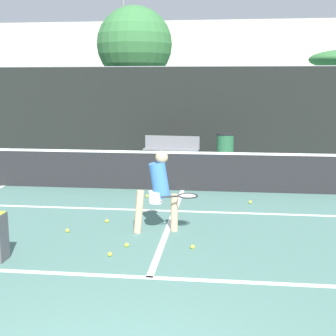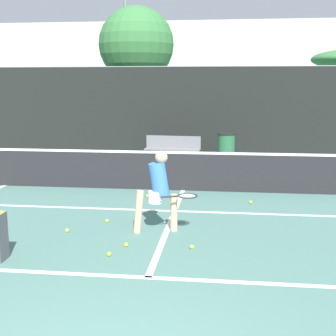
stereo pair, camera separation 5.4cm
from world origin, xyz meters
name	(u,v)px [view 1 (the left image)]	position (x,y,z in m)	size (l,w,h in m)	color
court_baseline_near	(149,278)	(0.00, 2.61, 0.00)	(11.00, 0.10, 0.01)	white
court_service_line	(175,211)	(0.00, 5.91, 0.00)	(8.25, 0.10, 0.01)	white
court_center_mark	(171,221)	(0.00, 5.19, 0.00)	(0.10, 5.15, 0.01)	white
net	(183,170)	(0.00, 7.76, 0.51)	(11.09, 0.09, 1.07)	slate
fence_back	(195,113)	(0.00, 12.77, 1.54)	(24.00, 0.06, 3.10)	black
player_practicing	(159,188)	(-0.13, 4.57, 0.78)	(1.17, 0.44, 1.43)	#DBAD84
tennis_ball_scattered_1	(250,202)	(1.55, 6.70, 0.03)	(0.07, 0.07, 0.07)	#D1E033
tennis_ball_scattered_2	(193,247)	(0.50, 3.78, 0.03)	(0.07, 0.07, 0.07)	#D1E033
tennis_ball_scattered_4	(67,231)	(-1.71, 4.34, 0.03)	(0.07, 0.07, 0.07)	#D1E033
tennis_ball_scattered_5	(147,196)	(-0.74, 6.97, 0.03)	(0.07, 0.07, 0.07)	#D1E033
tennis_ball_scattered_6	(107,221)	(-1.16, 4.97, 0.03)	(0.07, 0.07, 0.07)	#D1E033
tennis_ball_scattered_7	(110,254)	(-0.71, 3.32, 0.03)	(0.07, 0.07, 0.07)	#D1E033
tennis_ball_scattered_9	(127,245)	(-0.54, 3.74, 0.03)	(0.07, 0.07, 0.07)	#D1E033
courtside_bench	(172,148)	(-0.69, 11.67, 0.47)	(1.81, 0.54, 0.86)	slate
trash_bin	(225,149)	(1.02, 11.55, 0.50)	(0.56, 0.56, 0.99)	#28603D
parked_car	(123,128)	(-3.26, 16.34, 0.64)	(1.75, 4.30, 1.52)	maroon
floodlight_mast	(124,26)	(-3.63, 18.53, 5.08)	(1.10, 0.24, 7.91)	slate
tree_mid	(135,45)	(-3.05, 18.01, 4.21)	(3.35, 3.35, 5.90)	brown
building_far	(211,71)	(0.00, 31.65, 3.40)	(36.00, 2.40, 6.81)	beige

